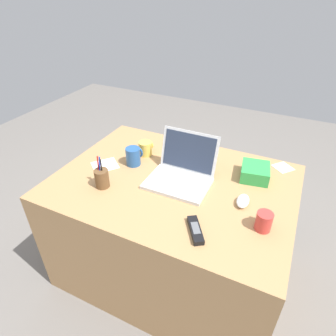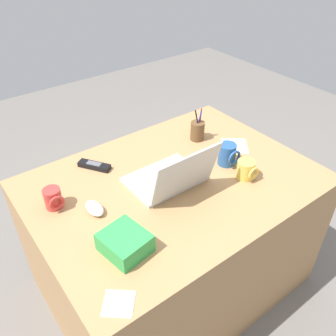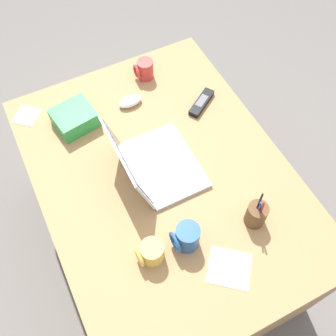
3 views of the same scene
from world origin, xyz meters
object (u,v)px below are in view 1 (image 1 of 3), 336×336
at_px(laptop, 181,173).
at_px(snack_bag, 255,172).
at_px(coffee_mug_spare, 146,148).
at_px(cordless_phone, 195,230).
at_px(computer_mouse, 243,201).
at_px(coffee_mug_tall, 133,156).
at_px(coffee_mug_white, 264,221).
at_px(pen_holder, 102,178).

bearing_deg(laptop, snack_bag, 28.57).
relative_size(coffee_mug_spare, snack_bag, 0.58).
bearing_deg(cordless_phone, laptop, 122.55).
bearing_deg(computer_mouse, snack_bag, 86.74).
relative_size(coffee_mug_tall, cordless_phone, 0.69).
xyz_separation_m(laptop, coffee_mug_white, (0.47, -0.18, -0.00)).
bearing_deg(cordless_phone, computer_mouse, 62.87).
distance_m(cordless_phone, pen_holder, 0.57).
bearing_deg(snack_bag, coffee_mug_white, -73.10).
bearing_deg(pen_holder, coffee_mug_tall, 82.34).
xyz_separation_m(coffee_mug_tall, snack_bag, (0.67, 0.17, -0.02)).
bearing_deg(cordless_phone, snack_bag, 74.38).
distance_m(computer_mouse, coffee_mug_spare, 0.69).
xyz_separation_m(coffee_mug_white, cordless_phone, (-0.26, -0.15, -0.03)).
relative_size(laptop, coffee_mug_tall, 3.09).
distance_m(coffee_mug_white, snack_bag, 0.39).
bearing_deg(computer_mouse, laptop, 169.23).
bearing_deg(coffee_mug_spare, computer_mouse, -17.70).
xyz_separation_m(cordless_phone, snack_bag, (0.15, 0.52, 0.02)).
xyz_separation_m(laptop, computer_mouse, (0.35, -0.05, -0.03)).
distance_m(laptop, cordless_phone, 0.39).
xyz_separation_m(laptop, pen_holder, (-0.35, -0.23, 0.00)).
relative_size(coffee_mug_white, coffee_mug_spare, 0.95).
bearing_deg(laptop, computer_mouse, -8.67).
xyz_separation_m(coffee_mug_tall, pen_holder, (-0.03, -0.26, -0.00)).
relative_size(computer_mouse, coffee_mug_spare, 1.14).
height_order(laptop, coffee_mug_spare, laptop).
bearing_deg(coffee_mug_spare, coffee_mug_tall, -93.80).
bearing_deg(cordless_phone, coffee_mug_white, 30.06).
bearing_deg(laptop, coffee_mug_tall, 174.94).
bearing_deg(laptop, coffee_mug_white, -20.85).
distance_m(laptop, pen_holder, 0.42).
relative_size(coffee_mug_tall, coffee_mug_spare, 1.15).
distance_m(computer_mouse, pen_holder, 0.72).
xyz_separation_m(coffee_mug_spare, cordless_phone, (0.52, -0.48, -0.03)).
distance_m(computer_mouse, snack_bag, 0.25).
height_order(pen_holder, snack_bag, pen_holder).
bearing_deg(coffee_mug_white, computer_mouse, 133.37).
relative_size(laptop, cordless_phone, 2.12).
bearing_deg(computer_mouse, coffee_mug_white, -48.72).
xyz_separation_m(coffee_mug_spare, pen_holder, (-0.04, -0.39, 0.01)).
bearing_deg(pen_holder, coffee_mug_spare, 83.62).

